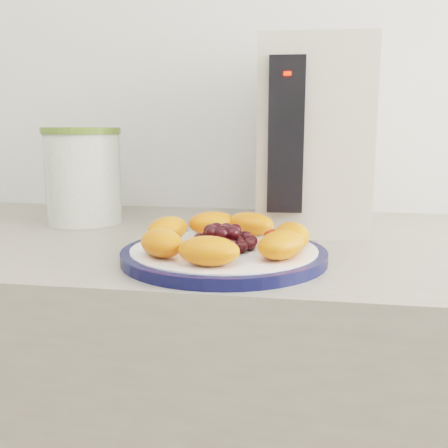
# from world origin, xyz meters

# --- Properties ---
(wall_back) EXTENTS (3.50, 0.02, 2.60)m
(wall_back) POSITION_xyz_m (0.00, 1.51, 1.30)
(wall_back) COLOR silver
(wall_back) RESTS_ON floor
(plate_rim) EXTENTS (0.28, 0.28, 0.01)m
(plate_rim) POSITION_xyz_m (0.07, 1.05, 0.91)
(plate_rim) COLOR #0D123B
(plate_rim) RESTS_ON counter
(plate_face) EXTENTS (0.25, 0.25, 0.02)m
(plate_face) POSITION_xyz_m (0.07, 1.05, 0.91)
(plate_face) COLOR white
(plate_face) RESTS_ON counter
(canister) EXTENTS (0.16, 0.16, 0.17)m
(canister) POSITION_xyz_m (-0.24, 1.28, 0.98)
(canister) COLOR #4C6223
(canister) RESTS_ON counter
(canister_lid) EXTENTS (0.17, 0.17, 0.01)m
(canister_lid) POSITION_xyz_m (-0.24, 1.28, 1.07)
(canister_lid) COLOR olive
(canister_lid) RESTS_ON canister
(appliance_body) EXTENTS (0.20, 0.27, 0.32)m
(appliance_body) POSITION_xyz_m (0.18, 1.32, 1.06)
(appliance_body) COLOR beige
(appliance_body) RESTS_ON counter
(appliance_panel) EXTENTS (0.06, 0.02, 0.24)m
(appliance_panel) POSITION_xyz_m (0.14, 1.19, 1.07)
(appliance_panel) COLOR black
(appliance_panel) RESTS_ON appliance_body
(appliance_led) EXTENTS (0.01, 0.01, 0.01)m
(appliance_led) POSITION_xyz_m (0.14, 1.18, 1.16)
(appliance_led) COLOR #FF0C05
(appliance_led) RESTS_ON appliance_panel
(fruit_plate) EXTENTS (0.24, 0.24, 0.04)m
(fruit_plate) POSITION_xyz_m (0.07, 1.05, 0.93)
(fruit_plate) COLOR #F45614
(fruit_plate) RESTS_ON plate_face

